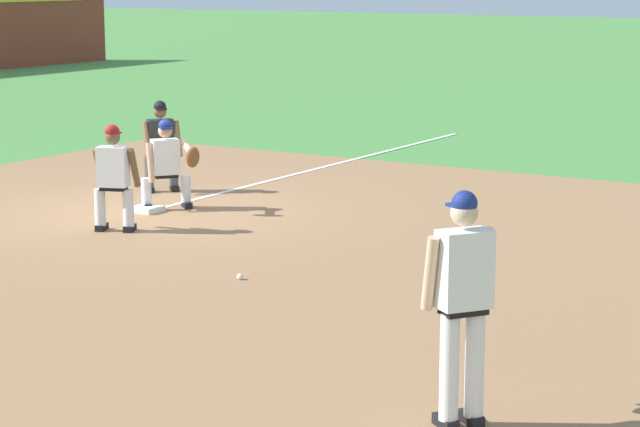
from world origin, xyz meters
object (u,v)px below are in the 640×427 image
first_base_bag (147,209)px  umpire (161,142)px  pitcher (463,294)px  baseball (240,277)px  baserunner (114,174)px  first_baseman (168,161)px

first_base_bag → umpire: bearing=31.5°
pitcher → baseball: bearing=54.8°
pitcher → baserunner: (4.26, 7.15, -0.27)m
first_base_bag → first_baseman: 0.78m
first_base_bag → pitcher: bearing=-125.9°
first_base_bag → umpire: (1.50, 0.92, 0.75)m
baserunner → umpire: size_ratio=1.00×
first_baseman → baserunner: baserunner is taller
first_baseman → umpire: size_ratio=0.92×
first_base_bag → first_baseman: bearing=-24.1°
baseball → pitcher: bearing=-125.2°
umpire → baserunner: bearing=-152.9°
first_base_bag → baseball: bearing=-126.8°
first_base_bag → baseball: first_base_bag is taller
pitcher → umpire: bearing=50.6°
pitcher → first_baseman: (5.88, 7.51, -0.33)m
baseball → baserunner: bearing=66.1°
baseball → umpire: bearing=47.1°
first_base_bag → baserunner: baserunner is taller
umpire → first_base_bag: bearing=-148.5°
pitcher → baserunner: 8.32m
pitcher → first_baseman: bearing=51.9°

